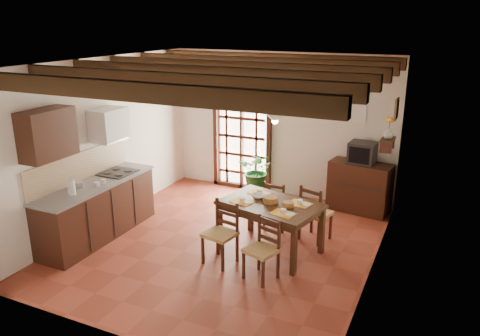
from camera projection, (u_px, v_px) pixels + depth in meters
The scene contains 25 objects.
ground_plane at pixel (224, 243), 7.38m from camera, with size 5.00×5.00×0.00m, color brown.
room_shell at pixel (222, 131), 6.82m from camera, with size 4.52×5.02×2.81m.
ceiling_beams at pixel (222, 71), 6.55m from camera, with size 4.50×4.34×0.20m.
french_door at pixel (242, 133), 9.45m from camera, with size 1.26×0.11×2.32m.
kitchen_counter at pixel (98, 209), 7.49m from camera, with size 0.64×2.25×1.38m.
upper_cabinet at pixel (48, 134), 6.51m from camera, with size 0.35×0.80×0.70m, color black.
range_hood at pixel (109, 125), 7.62m from camera, with size 0.38×0.60×0.54m.
counter_items at pixel (99, 179), 7.42m from camera, with size 0.50×1.43×0.25m.
dining_table at pixel (271, 209), 6.96m from camera, with size 1.61×1.22×0.78m.
chair_near_left at pixel (221, 244), 6.73m from camera, with size 0.49×0.48×0.92m.
chair_near_right at pixel (262, 260), 6.32m from camera, with size 0.49×0.48×0.86m.
chair_far_left at pixel (277, 213), 7.85m from camera, with size 0.41×0.40×0.85m.
chair_far_right at pixel (315, 223), 7.43m from camera, with size 0.53×0.51×0.92m.
table_setting at pixel (271, 199), 6.91m from camera, with size 1.05×0.70×0.10m.
table_bowl at pixel (259, 196), 7.11m from camera, with size 0.22×0.22×0.05m, color white.
sideboard at pixel (359, 187), 8.50m from camera, with size 1.08×0.49×0.92m, color black.
crt_tv at pixel (362, 153), 8.30m from camera, with size 0.48×0.45×0.38m.
fuse_box at pixel (359, 114), 8.39m from camera, with size 0.25×0.03×0.32m, color white.
plant_pot at pixel (257, 193), 9.22m from camera, with size 0.38×0.38×0.23m, color maroon.
potted_plant at pixel (258, 170), 9.08m from camera, with size 1.79×1.53×1.99m, color #144C19.
wall_shelf at pixel (388, 142), 7.45m from camera, with size 0.20×0.42×0.20m.
shelf_vase at pixel (388, 133), 7.40m from camera, with size 0.15×0.15×0.15m, color #B2BFB2.
shelf_flowers at pixel (390, 121), 7.34m from camera, with size 0.14×0.14×0.36m.
framed_picture at pixel (397, 109), 7.25m from camera, with size 0.03×0.32×0.32m.
pendant_lamp at pixel (275, 115), 6.62m from camera, with size 0.36×0.36×0.84m.
Camera 1 is at (3.02, -5.94, 3.40)m, focal length 35.00 mm.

